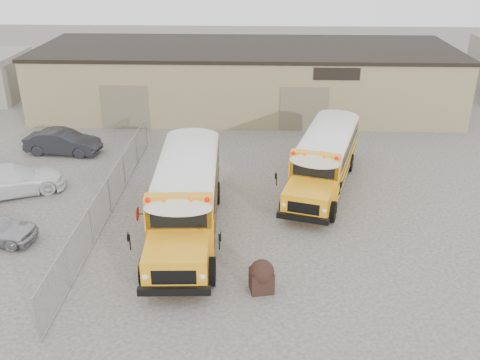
{
  "coord_description": "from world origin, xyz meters",
  "views": [
    {
      "loc": [
        0.98,
        -19.33,
        12.14
      ],
      "look_at": [
        0.16,
        3.44,
        1.6
      ],
      "focal_mm": 40.0,
      "sensor_mm": 36.0,
      "label": 1
    }
  ],
  "objects_px": {
    "school_bus_left": "(196,138)",
    "tarp_bundle": "(262,275)",
    "car_dark": "(63,142)",
    "school_bus_right": "(341,120)",
    "car_white": "(10,180)"
  },
  "relations": [
    {
      "from": "tarp_bundle",
      "to": "school_bus_left",
      "type": "bearing_deg",
      "value": 108.04
    },
    {
      "from": "tarp_bundle",
      "to": "car_white",
      "type": "height_order",
      "value": "car_white"
    },
    {
      "from": "school_bus_left",
      "to": "tarp_bundle",
      "type": "height_order",
      "value": "school_bus_left"
    },
    {
      "from": "car_white",
      "to": "car_dark",
      "type": "bearing_deg",
      "value": -33.73
    },
    {
      "from": "school_bus_left",
      "to": "school_bus_right",
      "type": "distance_m",
      "value": 9.49
    },
    {
      "from": "tarp_bundle",
      "to": "car_white",
      "type": "bearing_deg",
      "value": 148.85
    },
    {
      "from": "school_bus_left",
      "to": "tarp_bundle",
      "type": "relative_size",
      "value": 8.52
    },
    {
      "from": "tarp_bundle",
      "to": "school_bus_right",
      "type": "bearing_deg",
      "value": 72.15
    },
    {
      "from": "tarp_bundle",
      "to": "car_dark",
      "type": "height_order",
      "value": "car_dark"
    },
    {
      "from": "school_bus_right",
      "to": "car_dark",
      "type": "xyz_separation_m",
      "value": [
        -16.88,
        -2.02,
        -0.92
      ]
    },
    {
      "from": "school_bus_left",
      "to": "car_dark",
      "type": "height_order",
      "value": "school_bus_left"
    },
    {
      "from": "school_bus_left",
      "to": "car_dark",
      "type": "bearing_deg",
      "value": 166.36
    },
    {
      "from": "car_dark",
      "to": "tarp_bundle",
      "type": "bearing_deg",
      "value": -132.29
    },
    {
      "from": "school_bus_left",
      "to": "car_white",
      "type": "relative_size",
      "value": 2.05
    },
    {
      "from": "school_bus_left",
      "to": "school_bus_right",
      "type": "height_order",
      "value": "school_bus_left"
    }
  ]
}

